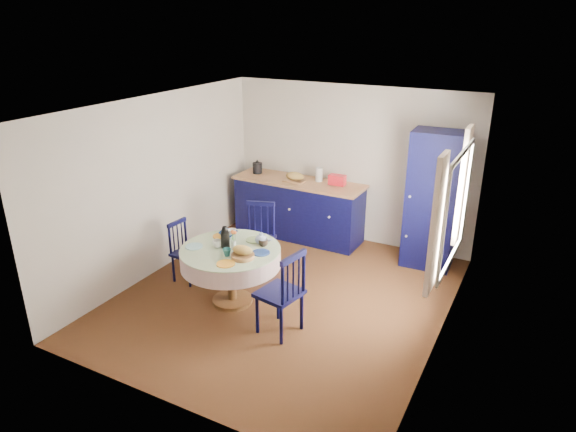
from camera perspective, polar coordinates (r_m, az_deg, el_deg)
name	(u,v)px	position (r m, az deg, el deg)	size (l,w,h in m)	color
floor	(284,297)	(6.86, -0.46, -9.01)	(4.50, 4.50, 0.00)	black
ceiling	(283,107)	(5.99, -0.53, 12.06)	(4.50, 4.50, 0.00)	white
wall_back	(350,165)	(8.27, 6.93, 5.69)	(4.00, 0.02, 2.50)	beige
wall_left	(158,185)	(7.42, -14.26, 3.33)	(0.02, 4.50, 2.50)	beige
wall_right	(449,240)	(5.72, 17.48, -2.55)	(0.02, 4.50, 2.50)	beige
window	(453,206)	(5.90, 17.91, 1.04)	(0.10, 1.74, 1.45)	white
kitchen_counter	(299,208)	(8.48, 1.18, 0.90)	(2.18, 0.71, 1.21)	black
pantry_cabinet	(432,201)	(7.60, 15.76, 1.66)	(0.72, 0.53, 2.01)	black
dining_table	(231,258)	(6.49, -6.32, -4.62)	(1.26, 1.26, 1.04)	#523217
chair_left	(186,251)	(7.25, -11.30, -3.82)	(0.39, 0.41, 0.86)	black
chair_far	(259,238)	(7.33, -3.26, -2.44)	(0.56, 0.55, 1.01)	black
chair_right	(282,292)	(5.91, -0.62, -8.47)	(0.53, 0.54, 1.05)	black
mug_a	(217,244)	(6.49, -7.88, -3.06)	(0.12, 0.12, 0.09)	silver
mug_b	(227,252)	(6.24, -6.79, -4.02)	(0.10, 0.10, 0.10)	#24666B
mug_c	(263,243)	(6.46, -2.76, -2.99)	(0.12, 0.12, 0.09)	black
mug_d	(232,233)	(6.76, -6.23, -1.89)	(0.11, 0.11, 0.10)	silver
cobalt_bowl	(228,234)	(6.81, -6.66, -1.95)	(0.23, 0.23, 0.06)	navy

